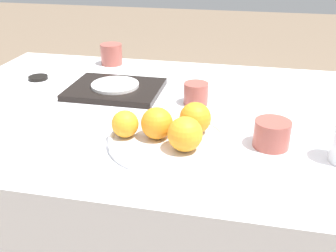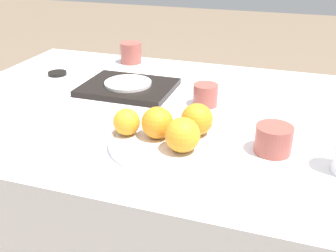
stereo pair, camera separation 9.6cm
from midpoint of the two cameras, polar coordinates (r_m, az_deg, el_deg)
name	(u,v)px [view 2 (the right image)]	position (r m, az deg, el deg)	size (l,w,h in m)	color
table	(171,205)	(1.37, 2.43, -11.47)	(1.45, 0.96, 0.73)	white
fruit_platter	(168,140)	(0.98, 2.81, -2.17)	(0.30, 0.30, 0.02)	silver
orange_0	(157,123)	(0.97, 1.28, 0.42)	(0.08, 0.08, 0.08)	orange
orange_1	(127,122)	(0.99, -3.28, 0.54)	(0.07, 0.07, 0.07)	orange
orange_2	(197,119)	(0.99, 6.99, 0.90)	(0.08, 0.08, 0.08)	orange
orange_3	(182,135)	(0.91, 5.14, -1.37)	(0.08, 0.08, 0.08)	orange
serving_tray	(128,87)	(1.32, -3.73, 5.57)	(0.30, 0.24, 0.02)	black
side_plate	(128,83)	(1.32, -3.75, 6.18)	(0.16, 0.16, 0.01)	white
cup_0	(206,95)	(1.20, 7.75, 4.45)	(0.08, 0.08, 0.07)	#9E4C42
cup_1	(131,53)	(1.61, -3.69, 10.52)	(0.08, 0.08, 0.08)	#9E4C42
cup_2	(273,139)	(0.98, 17.81, -1.93)	(0.09, 0.09, 0.07)	#9E4C42
napkin	(1,140)	(1.06, -20.68, -1.94)	(0.14, 0.11, 0.01)	white
soy_dish	(57,73)	(1.52, -14.03, 7.39)	(0.07, 0.07, 0.01)	black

